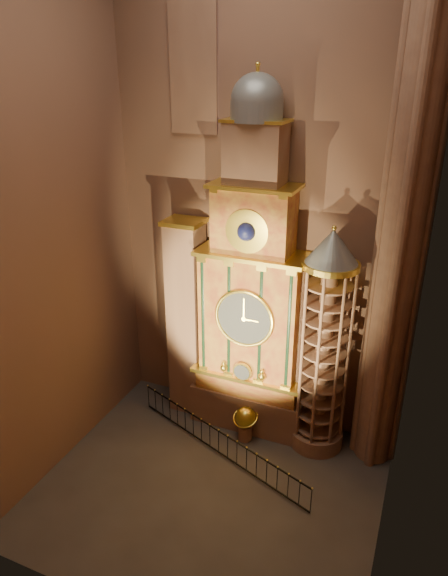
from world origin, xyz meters
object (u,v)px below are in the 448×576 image
at_px(iron_railing, 219,442).
at_px(celestial_globe, 245,421).
at_px(portrait_tower, 187,319).
at_px(astronomical_clock, 252,302).
at_px(stair_turret, 324,346).

bearing_deg(iron_railing, celestial_globe, 63.15).
height_order(portrait_tower, iron_railing, portrait_tower).
relative_size(astronomical_clock, stair_turret, 1.55).
distance_m(astronomical_clock, portrait_tower, 3.73).
distance_m(astronomical_clock, iron_railing, 6.64).
height_order(portrait_tower, celestial_globe, portrait_tower).
bearing_deg(portrait_tower, astronomical_clock, -0.29).
distance_m(celestial_globe, iron_railing, 1.71).
relative_size(astronomical_clock, iron_railing, 1.74).
bearing_deg(stair_turret, portrait_tower, 177.67).
xyz_separation_m(celestial_globe, iron_railing, (-0.75, -1.49, -0.37)).
xyz_separation_m(astronomical_clock, stair_turret, (3.50, -0.26, -1.41)).
xyz_separation_m(portrait_tower, iron_railing, (2.94, -2.87, -4.45)).
bearing_deg(portrait_tower, celestial_globe, -20.50).
height_order(portrait_tower, stair_turret, stair_turret).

